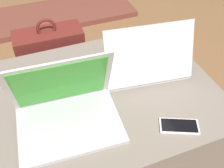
{
  "coord_description": "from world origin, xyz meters",
  "views": [
    {
      "loc": [
        -0.25,
        -0.71,
        1.16
      ],
      "look_at": [
        0.0,
        -0.05,
        0.48
      ],
      "focal_mm": 42.0,
      "sensor_mm": 36.0,
      "label": 1
    }
  ],
  "objects_px": {
    "cell_phone": "(179,126)",
    "backpack": "(53,63)",
    "laptop_far": "(144,62)",
    "laptop_near": "(67,111)"
  },
  "relations": [
    {
      "from": "laptop_near",
      "to": "backpack",
      "type": "height_order",
      "value": "laptop_near"
    },
    {
      "from": "cell_phone",
      "to": "backpack",
      "type": "xyz_separation_m",
      "value": [
        -0.32,
        0.77,
        -0.21
      ]
    },
    {
      "from": "laptop_far",
      "to": "cell_phone",
      "type": "height_order",
      "value": "laptop_far"
    },
    {
      "from": "laptop_near",
      "to": "cell_phone",
      "type": "height_order",
      "value": "laptop_near"
    },
    {
      "from": "laptop_far",
      "to": "laptop_near",
      "type": "bearing_deg",
      "value": 29.13
    },
    {
      "from": "laptop_far",
      "to": "backpack",
      "type": "height_order",
      "value": "laptop_far"
    },
    {
      "from": "backpack",
      "to": "cell_phone",
      "type": "bearing_deg",
      "value": 114.14
    },
    {
      "from": "cell_phone",
      "to": "laptop_near",
      "type": "bearing_deg",
      "value": 88.89
    },
    {
      "from": "laptop_near",
      "to": "cell_phone",
      "type": "bearing_deg",
      "value": -21.73
    },
    {
      "from": "cell_phone",
      "to": "laptop_far",
      "type": "bearing_deg",
      "value": 22.07
    }
  ]
}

